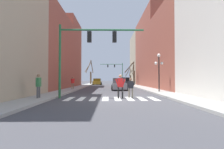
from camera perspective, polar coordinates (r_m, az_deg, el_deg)
ground_plane at (r=12.71m, az=-0.15°, el=-8.15°), size 240.00×240.00×0.00m
sidewalk_left at (r=13.67m, az=-22.91°, el=-7.25°), size 2.02×90.00×0.15m
sidewalk_right at (r=13.81m, az=22.36°, el=-7.19°), size 2.02×90.00×0.15m
building_row_left at (r=24.44m, az=-23.09°, el=9.68°), size 6.00×31.72×13.37m
building_row_right at (r=32.91m, az=15.81°, el=7.14°), size 6.00×46.87×13.88m
crosswalk_stripes at (r=13.16m, az=-0.18°, el=-7.90°), size 6.75×2.60×0.01m
traffic_signal_near at (r=13.90m, az=-8.74°, el=9.62°), size 6.60×0.28×5.70m
traffic_signal_far at (r=54.18m, az=1.29°, el=1.95°), size 7.05×0.28×6.40m
street_lamp_right_corner at (r=19.17m, az=15.07°, el=3.16°), size 0.95×0.36×4.02m
car_parked_left_far at (r=23.27m, az=2.29°, el=-3.24°), size 2.03×4.22×1.59m
car_parked_left_near at (r=43.50m, az=3.27°, el=-2.40°), size 2.14×4.17×1.56m
car_driving_toward_lane at (r=35.87m, az=4.30°, el=-2.49°), size 1.98×4.16×1.76m
car_parked_left_mid at (r=42.78m, az=-4.84°, el=-2.41°), size 2.12×4.44×1.56m
pedestrian_on_right_sidewalk at (r=13.26m, az=-22.87°, el=-2.79°), size 0.25×0.73×1.69m
pedestrian_near_right_corner at (r=13.74m, az=6.13°, el=-3.78°), size 0.67×0.23×1.56m
pedestrian_crossing_street at (r=13.26m, az=2.76°, el=-3.19°), size 0.79×0.27×1.82m
pedestrian_waiting_at_curb at (r=23.44m, az=-12.70°, el=-2.34°), size 0.48×0.60×1.60m
street_tree_left_far at (r=46.31m, az=-7.08°, el=0.34°), size 1.96×3.21×6.35m
street_tree_right_far at (r=39.29m, az=6.89°, el=0.28°), size 2.25×2.31×5.23m
street_tree_left_near at (r=43.26m, az=6.01°, el=-0.70°), size 1.94×2.59×4.13m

